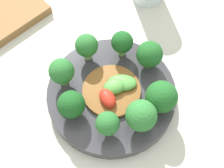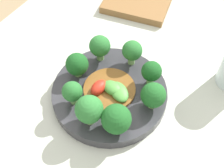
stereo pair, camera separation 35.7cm
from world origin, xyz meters
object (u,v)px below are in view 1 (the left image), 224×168
(plate, at_px, (112,92))
(broccoli_east, at_px, (141,116))
(broccoli_southwest, at_px, (62,72))
(stirfry_center, at_px, (114,88))
(broccoli_south, at_px, (72,105))
(broccoli_west, at_px, (85,47))
(broccoli_southeast, at_px, (108,124))
(broccoli_northwest, at_px, (122,43))
(broccoli_north, at_px, (149,55))
(broccoli_northeast, at_px, (161,97))

(plate, bearing_deg, broccoli_east, 2.96)
(broccoli_southwest, xyz_separation_m, stirfry_center, (0.06, 0.07, -0.03))
(broccoli_south, height_order, broccoli_west, broccoli_west)
(broccoli_southeast, bearing_deg, broccoli_west, 164.88)
(broccoli_northwest, xyz_separation_m, stirfry_center, (0.06, -0.06, -0.03))
(broccoli_east, xyz_separation_m, broccoli_north, (-0.10, 0.08, -0.01))
(broccoli_north, relative_size, stirfry_center, 0.56)
(broccoli_east, xyz_separation_m, broccoli_southeast, (-0.02, -0.05, -0.01))
(broccoli_east, distance_m, broccoli_northeast, 0.05)
(broccoli_southeast, relative_size, stirfry_center, 0.52)
(plate, height_order, broccoli_west, broccoli_west)
(broccoli_north, distance_m, broccoli_southeast, 0.16)
(broccoli_southwest, bearing_deg, broccoli_northwest, 89.48)
(broccoli_north, bearing_deg, broccoli_southwest, -107.48)
(broccoli_south, distance_m, broccoli_southeast, 0.07)
(broccoli_southwest, xyz_separation_m, broccoli_north, (0.05, 0.16, -0.00))
(broccoli_northeast, bearing_deg, broccoli_east, -76.04)
(plate, xyz_separation_m, broccoli_southwest, (-0.06, -0.07, 0.05))
(broccoli_southwest, relative_size, broccoli_west, 1.03)
(broccoli_south, distance_m, broccoli_north, 0.17)
(plate, relative_size, broccoli_southeast, 4.31)
(broccoli_southwest, relative_size, broccoli_northwest, 1.06)
(broccoli_northwest, distance_m, stirfry_center, 0.09)
(broccoli_west, bearing_deg, broccoli_northwest, 67.40)
(broccoli_west, bearing_deg, plate, 5.19)
(plate, distance_m, broccoli_south, 0.10)
(broccoli_west, height_order, stirfry_center, broccoli_west)
(broccoli_northwest, xyz_separation_m, broccoli_east, (0.14, -0.05, 0.00))
(broccoli_southwest, height_order, broccoli_northwest, broccoli_southwest)
(broccoli_northwest, relative_size, broccoli_northeast, 0.94)
(broccoli_northeast, bearing_deg, broccoli_west, -158.25)
(broccoli_southwest, distance_m, broccoli_northeast, 0.18)
(broccoli_northwest, height_order, broccoli_east, broccoli_east)
(plate, distance_m, broccoli_northeast, 0.10)
(broccoli_east, relative_size, broccoli_southeast, 1.22)
(broccoli_east, relative_size, broccoli_south, 1.19)
(broccoli_east, distance_m, broccoli_north, 0.13)
(broccoli_west, bearing_deg, stirfry_center, 5.69)
(broccoli_southeast, height_order, stirfry_center, broccoli_southeast)
(broccoli_west, relative_size, stirfry_center, 0.57)
(broccoli_west, bearing_deg, broccoli_northeast, 21.75)
(broccoli_southeast, relative_size, broccoli_northeast, 0.88)
(broccoli_southeast, xyz_separation_m, broccoli_northeast, (0.01, 0.10, 0.00))
(broccoli_east, height_order, broccoli_south, broccoli_east)
(broccoli_north, distance_m, stirfry_center, 0.09)
(stirfry_center, bearing_deg, broccoli_north, 99.47)
(plate, bearing_deg, broccoli_northwest, 135.35)
(broccoli_east, height_order, stirfry_center, broccoli_east)
(plate, relative_size, broccoli_west, 3.93)
(broccoli_south, height_order, broccoli_north, broccoli_north)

